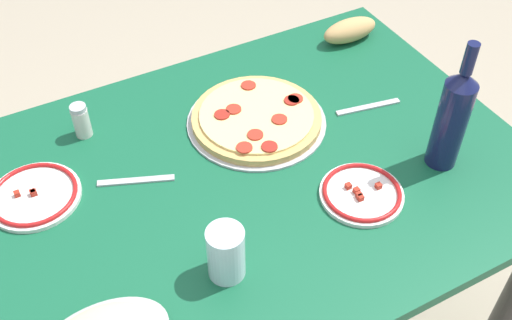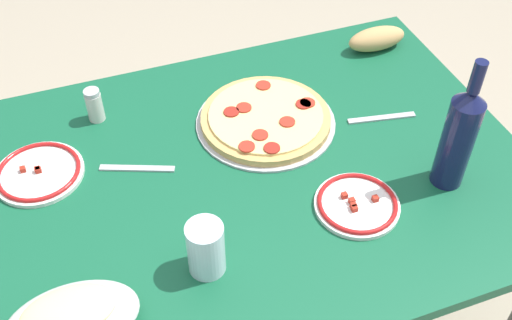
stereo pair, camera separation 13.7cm
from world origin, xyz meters
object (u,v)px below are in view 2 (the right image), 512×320
side_plate_near (39,172)px  spice_shaker (94,105)px  baked_pasta_dish (71,319)px  bread_loaf (377,39)px  water_glass (206,248)px  side_plate_far (357,204)px  pepperoni_pizza (266,119)px  dining_table (256,203)px  wine_bottle (459,136)px

side_plate_near → spice_shaker: 0.22m
baked_pasta_dish → bread_loaf: (-0.92, -0.60, -0.01)m
baked_pasta_dish → water_glass: size_ratio=2.02×
bread_loaf → spice_shaker: spice_shaker is taller
baked_pasta_dish → side_plate_far: size_ratio=1.31×
pepperoni_pizza → side_plate_near: (0.54, -0.01, -0.01)m
dining_table → pepperoni_pizza: pepperoni_pizza is taller
water_glass → spice_shaker: bearing=-76.3°
dining_table → side_plate_near: side_plate_near is taller
bread_loaf → side_plate_far: bearing=58.3°
baked_pasta_dish → water_glass: 0.27m
baked_pasta_dish → spice_shaker: size_ratio=2.76×
dining_table → water_glass: (0.18, 0.22, 0.17)m
water_glass → spice_shaker: 0.53m
pepperoni_pizza → wine_bottle: bearing=134.6°
water_glass → spice_shaker: size_ratio=1.37×
side_plate_near → side_plate_far: bearing=152.3°
pepperoni_pizza → side_plate_far: bearing=105.4°
dining_table → wine_bottle: (-0.38, 0.17, 0.24)m
pepperoni_pizza → spice_shaker: spice_shaker is taller
bread_loaf → dining_table: bearing=34.7°
side_plate_far → dining_table: bearing=-47.6°
pepperoni_pizza → baked_pasta_dish: (0.52, 0.41, 0.03)m
water_glass → baked_pasta_dish: bearing=11.1°
spice_shaker → water_glass: bearing=103.7°
dining_table → side_plate_near: size_ratio=6.19×
pepperoni_pizza → baked_pasta_dish: 0.66m
dining_table → wine_bottle: wine_bottle is taller
dining_table → pepperoni_pizza: 0.20m
wine_bottle → bread_loaf: 0.52m
wine_bottle → water_glass: size_ratio=2.69×
water_glass → spice_shaker: water_glass is taller
bread_loaf → spice_shaker: (0.78, 0.03, 0.01)m
pepperoni_pizza → baked_pasta_dish: baked_pasta_dish is taller
pepperoni_pizza → wine_bottle: size_ratio=1.06×
side_plate_near → bread_loaf: size_ratio=1.19×
pepperoni_pizza → bread_loaf: 0.44m
pepperoni_pizza → water_glass: bearing=54.2°
baked_pasta_dish → bread_loaf: 1.10m
baked_pasta_dish → side_plate_near: bearing=-87.4°
side_plate_near → spice_shaker: size_ratio=2.29×
water_glass → side_plate_far: size_ratio=0.65×
side_plate_far → pepperoni_pizza: bearing=-74.6°
side_plate_far → spice_shaker: size_ratio=2.10×
wine_bottle → side_plate_far: (0.22, 0.00, -0.12)m
dining_table → baked_pasta_dish: 0.54m
wine_bottle → pepperoni_pizza: bearing=-45.4°
side_plate_near → side_plate_far: size_ratio=1.09×
pepperoni_pizza → water_glass: 0.44m
side_plate_near → bread_loaf: 0.96m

